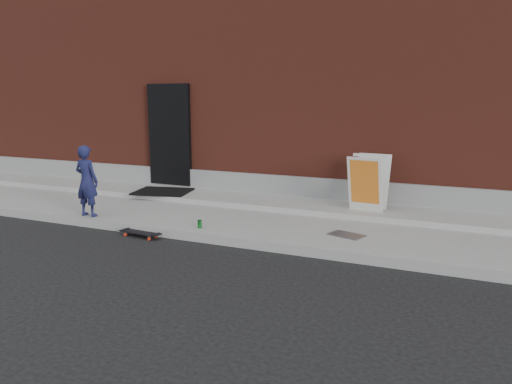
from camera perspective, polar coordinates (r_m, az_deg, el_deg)
The scene contains 10 objects.
ground at distance 7.82m, azimuth -5.59°, elevation -5.89°, with size 80.00×80.00×0.00m, color black.
sidewalk at distance 9.09m, azimuth -0.94°, elevation -2.96°, with size 20.00×3.00×0.15m, color gray.
apron at distance 9.87m, azimuth 1.26°, elevation -1.11°, with size 20.00×1.20×0.10m, color gray.
building at distance 14.00m, azimuth 8.73°, elevation 11.78°, with size 20.00×8.10×5.00m.
child at distance 9.28m, azimuth -18.78°, elevation 1.20°, with size 0.46×0.30×1.27m, color #161940.
skateboard at distance 8.34m, azimuth -13.09°, elevation -4.59°, with size 0.74×0.25×0.08m.
pizza_sign at distance 9.06m, azimuth 12.71°, elevation 1.09°, with size 0.67×0.77×1.00m.
soda_can at distance 8.14m, azimuth -6.45°, elevation -3.67°, with size 0.07×0.07×0.13m, color #187B29.
doormat at distance 10.75m, azimuth -10.59°, elevation 0.06°, with size 1.12×0.91×0.03m, color black.
utility_plate at distance 7.80m, azimuth 10.32°, elevation -4.86°, with size 0.51×0.33×0.02m, color #5B5B60.
Camera 1 is at (3.72, -6.50, 2.25)m, focal length 35.00 mm.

